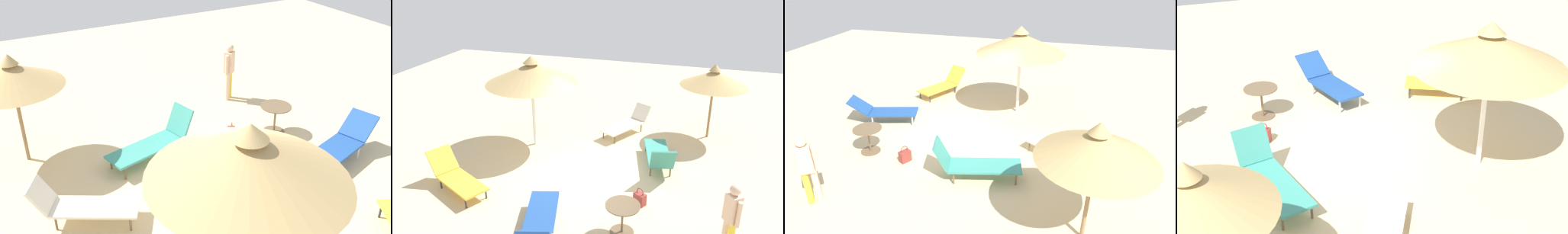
{
  "view_description": "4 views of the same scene",
  "coord_description": "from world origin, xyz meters",
  "views": [
    {
      "loc": [
        -5.92,
        4.0,
        5.48
      ],
      "look_at": [
        0.78,
        0.33,
        1.38
      ],
      "focal_mm": 40.86,
      "sensor_mm": 36.0,
      "label": 1
    },
    {
      "loc": [
        2.79,
        -8.99,
        5.57
      ],
      "look_at": [
        -0.14,
        0.42,
        1.45
      ],
      "focal_mm": 35.97,
      "sensor_mm": 36.0,
      "label": 2
    },
    {
      "loc": [
        8.16,
        2.72,
        4.9
      ],
      "look_at": [
        0.67,
        0.62,
        1.04
      ],
      "focal_mm": 31.09,
      "sensor_mm": 36.0,
      "label": 3
    },
    {
      "loc": [
        2.83,
        8.75,
        5.69
      ],
      "look_at": [
        -0.06,
        0.77,
        1.2
      ],
      "focal_mm": 49.92,
      "sensor_mm": 36.0,
      "label": 4
    }
  ],
  "objects": [
    {
      "name": "lounge_chair_center",
      "position": [
        0.52,
        2.79,
        0.37
      ],
      "size": [
        1.44,
        1.93,
        0.82
      ],
      "color": "silver",
      "rests_on": "ground"
    },
    {
      "name": "lounge_chair_far_right",
      "position": [
        1.83,
        0.77,
        0.41
      ],
      "size": [
        1.11,
        2.12,
        0.97
      ],
      "color": "teal",
      "rests_on": "ground"
    },
    {
      "name": "ground",
      "position": [
        0.0,
        0.0,
        -0.05
      ],
      "size": [
        24.0,
        24.0,
        0.1
      ],
      "primitive_type": "cube",
      "color": "beige"
    },
    {
      "name": "parasol_umbrella_edge",
      "position": [
        3.08,
        3.28,
        2.01
      ],
      "size": [
        2.07,
        2.07,
        2.46
      ],
      "color": "olive",
      "rests_on": "ground"
    },
    {
      "name": "lounge_chair_near_left",
      "position": [
        -0.21,
        -2.78,
        0.41
      ],
      "size": [
        1.2,
        2.15,
        0.81
      ],
      "color": "#1E478C",
      "rests_on": "ground"
    },
    {
      "name": "parasol_umbrella_front",
      "position": [
        -2.09,
        1.13,
        2.33
      ],
      "size": [
        2.75,
        2.75,
        2.85
      ],
      "color": "white",
      "rests_on": "ground"
    },
    {
      "name": "handbag",
      "position": [
        1.64,
        -1.11,
        0.16
      ],
      "size": [
        0.34,
        0.29,
        0.45
      ],
      "color": "maroon",
      "rests_on": "ground"
    },
    {
      "name": "lounge_chair_back",
      "position": [
        -2.93,
        -1.83,
        0.38
      ],
      "size": [
        2.0,
        1.44,
        0.87
      ],
      "color": "gold",
      "rests_on": "ground"
    },
    {
      "name": "side_table_round",
      "position": [
        1.46,
        -2.24,
        0.49
      ],
      "size": [
        0.75,
        0.75,
        0.7
      ],
      "color": "brown",
      "rests_on": "ground"
    }
  ]
}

